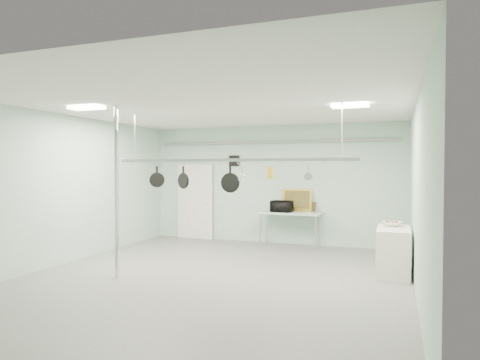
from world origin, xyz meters
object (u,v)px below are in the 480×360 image
at_px(microwave, 282,206).
at_px(skillet_mid, 183,177).
at_px(prep_table, 290,215).
at_px(pot_rack, 229,158).
at_px(fruit_bowl, 392,224).
at_px(skillet_left, 157,176).
at_px(skillet_right, 230,179).
at_px(chrome_pole, 117,192).
at_px(side_cabinet, 393,251).
at_px(coffee_canister, 286,208).

relative_size(microwave, skillet_mid, 1.19).
distance_m(prep_table, pot_rack, 3.61).
xyz_separation_m(prep_table, fruit_bowl, (2.52, -1.95, 0.11)).
bearing_deg(prep_table, pot_rack, -96.91).
relative_size(microwave, skillet_left, 1.28).
bearing_deg(skillet_left, prep_table, 32.31).
bearing_deg(pot_rack, skillet_right, 0.00).
bearing_deg(prep_table, chrome_pole, -118.71).
bearing_deg(fruit_bowl, skillet_right, -154.96).
xyz_separation_m(prep_table, skillet_left, (-1.98, -3.30, 1.05)).
height_order(chrome_pole, side_cabinet, chrome_pole).
xyz_separation_m(coffee_canister, skillet_right, (-0.28, -3.23, 0.83)).
height_order(prep_table, skillet_right, skillet_right).
bearing_deg(fruit_bowl, prep_table, 142.26).
distance_m(microwave, skillet_left, 3.76).
relative_size(prep_table, skillet_left, 3.90).
xyz_separation_m(skillet_left, skillet_mid, (0.60, 0.00, -0.02)).
bearing_deg(skillet_mid, skillet_right, 23.71).
bearing_deg(skillet_right, side_cabinet, 19.94).
xyz_separation_m(fruit_bowl, skillet_right, (-2.90, -1.35, 0.89)).
relative_size(chrome_pole, fruit_bowl, 8.47).
distance_m(pot_rack, microwave, 3.42).
height_order(fruit_bowl, skillet_mid, skillet_mid).
bearing_deg(side_cabinet, coffee_canister, 141.25).
bearing_deg(side_cabinet, skillet_right, -159.42).
relative_size(skillet_left, skillet_right, 0.82).
bearing_deg(side_cabinet, fruit_bowl, 97.70).
distance_m(side_cabinet, skillet_right, 3.42).
bearing_deg(microwave, skillet_right, 94.82).
xyz_separation_m(chrome_pole, microwave, (2.10, 4.11, -0.55)).
distance_m(chrome_pole, microwave, 4.65).
xyz_separation_m(chrome_pole, pot_rack, (1.90, 0.90, 0.63)).
xyz_separation_m(coffee_canister, skillet_mid, (-1.28, -3.23, 0.86)).
distance_m(microwave, fruit_bowl, 3.29).
xyz_separation_m(skillet_mid, skillet_right, (1.00, 0.00, -0.03)).
bearing_deg(microwave, prep_table, -147.49).
distance_m(side_cabinet, skillet_mid, 4.32).
xyz_separation_m(microwave, skillet_right, (-0.18, -3.21, 0.78)).
xyz_separation_m(coffee_canister, skillet_left, (-1.88, -3.23, 0.88)).
bearing_deg(chrome_pole, coffee_canister, 61.91).
relative_size(chrome_pole, coffee_canister, 16.19).
height_order(side_cabinet, skillet_right, skillet_right).
xyz_separation_m(chrome_pole, side_cabinet, (4.85, 2.00, -1.15)).
relative_size(chrome_pole, microwave, 6.10).
relative_size(side_cabinet, microwave, 2.29).
bearing_deg(coffee_canister, skillet_mid, -111.66).
height_order(side_cabinet, pot_rack, pot_rack).
bearing_deg(pot_rack, fruit_bowl, 24.89).
height_order(chrome_pole, skillet_right, chrome_pole).
relative_size(prep_table, side_cabinet, 1.33).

